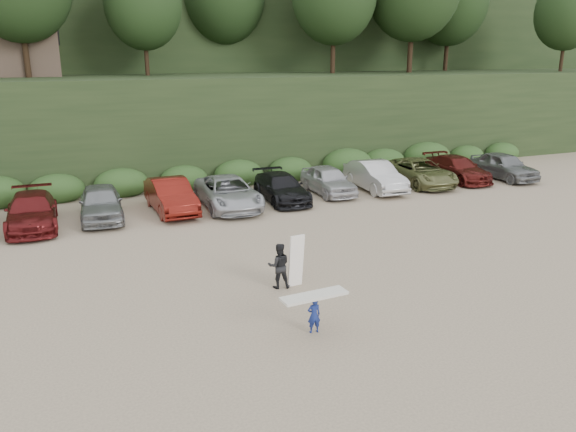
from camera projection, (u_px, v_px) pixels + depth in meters
name	position (u px, v px, depth m)	size (l,w,h in m)	color
ground	(345.00, 271.00, 19.62)	(120.00, 120.00, 0.00)	tan
hillside_backdrop	(146.00, 7.00, 48.22)	(90.00, 41.50, 28.00)	black
parked_cars	(220.00, 192.00, 27.71)	(36.88, 6.07, 1.60)	#A3A3A8
child_surfer	(314.00, 307.00, 15.06)	(1.89, 0.63, 1.12)	navy
adult_surfer	(281.00, 265.00, 18.02)	(1.22, 0.73, 1.77)	black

